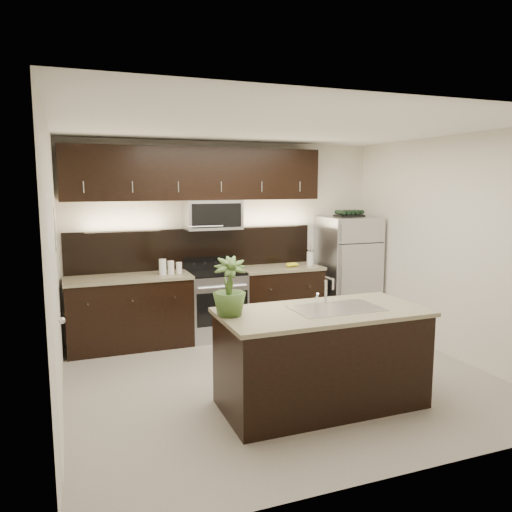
{
  "coord_description": "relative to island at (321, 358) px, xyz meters",
  "views": [
    {
      "loc": [
        -2.12,
        -4.79,
        2.12
      ],
      "look_at": [
        -0.09,
        0.55,
        1.29
      ],
      "focal_mm": 35.0,
      "sensor_mm": 36.0,
      "label": 1
    }
  ],
  "objects": [
    {
      "name": "sink_faucet",
      "position": [
        0.15,
        0.01,
        0.48
      ],
      "size": [
        0.84,
        0.5,
        0.28
      ],
      "color": "silver",
      "rests_on": "island"
    },
    {
      "name": "ground",
      "position": [
        -0.09,
        0.73,
        -0.47
      ],
      "size": [
        4.5,
        4.5,
        0.0
      ],
      "primitive_type": "plane",
      "color": "gray",
      "rests_on": "ground"
    },
    {
      "name": "french_press",
      "position": [
        1.08,
        2.37,
        0.58
      ],
      "size": [
        0.11,
        0.11,
        0.3
      ],
      "rotation": [
        0.0,
        0.0,
        0.04
      ],
      "color": "silver",
      "rests_on": "counter_run"
    },
    {
      "name": "upper_fixtures",
      "position": [
        -0.52,
        2.57,
        1.67
      ],
      "size": [
        3.49,
        0.4,
        1.66
      ],
      "color": "black",
      "rests_on": "counter_run"
    },
    {
      "name": "counter_run",
      "position": [
        -0.55,
        2.42,
        -0.0
      ],
      "size": [
        3.51,
        0.65,
        0.94
      ],
      "color": "black",
      "rests_on": "ground"
    },
    {
      "name": "refrigerator",
      "position": [
        1.71,
        2.36,
        0.34
      ],
      "size": [
        0.79,
        0.71,
        1.63
      ],
      "primitive_type": "cube",
      "color": "#B2B2B7",
      "rests_on": "ground"
    },
    {
      "name": "canisters",
      "position": [
        -0.99,
        2.39,
        0.56
      ],
      "size": [
        0.31,
        0.12,
        0.21
      ],
      "rotation": [
        0.0,
        0.0,
        0.15
      ],
      "color": "silver",
      "rests_on": "counter_run"
    },
    {
      "name": "wine_rack",
      "position": [
        1.71,
        2.36,
        1.21
      ],
      "size": [
        0.4,
        0.25,
        0.1
      ],
      "color": "black",
      "rests_on": "refrigerator"
    },
    {
      "name": "room_walls",
      "position": [
        -0.2,
        0.7,
        1.22
      ],
      "size": [
        4.52,
        4.02,
        2.71
      ],
      "color": "beige",
      "rests_on": "ground"
    },
    {
      "name": "bananas",
      "position": [
        0.71,
        2.34,
        0.5
      ],
      "size": [
        0.23,
        0.2,
        0.06
      ],
      "primitive_type": "ellipsoid",
      "rotation": [
        0.0,
        0.0,
        0.22
      ],
      "color": "yellow",
      "rests_on": "counter_run"
    },
    {
      "name": "island",
      "position": [
        0.0,
        0.0,
        0.0
      ],
      "size": [
        1.96,
        0.96,
        0.94
      ],
      "color": "black",
      "rests_on": "ground"
    },
    {
      "name": "plant",
      "position": [
        -0.88,
        0.12,
        0.73
      ],
      "size": [
        0.35,
        0.35,
        0.53
      ],
      "primitive_type": "imported",
      "rotation": [
        0.0,
        0.0,
        -0.18
      ],
      "color": "#3C5A24",
      "rests_on": "island"
    }
  ]
}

